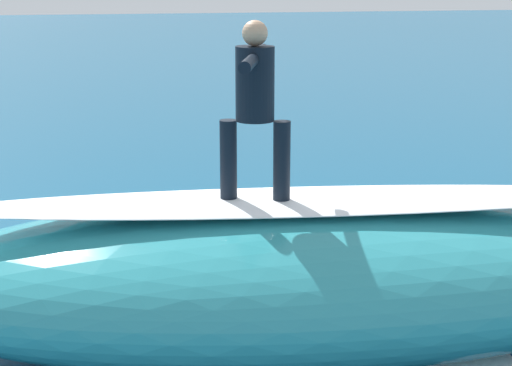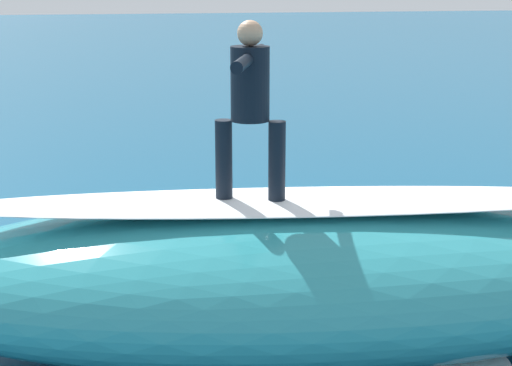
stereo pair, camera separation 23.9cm
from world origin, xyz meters
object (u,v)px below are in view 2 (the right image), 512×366
surfboard_riding (250,203)px  surfboard_paddling (260,232)px  surfer_paddling (251,220)px  surfer_riding (250,97)px

surfboard_riding → surfboard_paddling: size_ratio=0.99×
surfboard_riding → surfer_paddling: bearing=-82.1°
surfboard_riding → surfer_riding: 1.03m
surfer_riding → surfer_paddling: bearing=-82.1°
surfboard_paddling → surfer_paddling: bearing=-180.0°
surfer_riding → surfer_paddling: (-0.55, -3.48, -2.33)m
surfboard_paddling → surfer_paddling: surfer_paddling is taller
surfboard_paddling → surfer_paddling: size_ratio=1.17×
surfboard_riding → surfer_paddling: (-0.55, -3.48, -1.30)m
surfboard_riding → surfboard_paddling: surfboard_riding is taller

